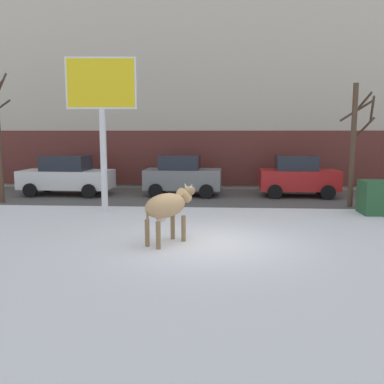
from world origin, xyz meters
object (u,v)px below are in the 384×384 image
(car_white_sedan, at_px, (67,176))
(car_red_hatchback, at_px, (298,176))
(cow_tan, at_px, (167,206))
(car_grey_hatchback, at_px, (182,176))
(billboard, at_px, (102,93))
(bare_tree_right_lot, at_px, (355,140))
(pedestrian_near_billboard, at_px, (230,172))

(car_white_sedan, relative_size, car_red_hatchback, 1.20)
(cow_tan, bearing_deg, car_grey_hatchback, 92.62)
(billboard, relative_size, car_red_hatchback, 1.57)
(cow_tan, height_order, car_grey_hatchback, car_grey_hatchback)
(car_white_sedan, distance_m, car_red_hatchback, 10.71)
(car_white_sedan, relative_size, car_grey_hatchback, 1.20)
(billboard, relative_size, bare_tree_right_lot, 1.17)
(cow_tan, height_order, car_red_hatchback, car_red_hatchback)
(cow_tan, bearing_deg, bare_tree_right_lot, 42.49)
(car_white_sedan, distance_m, bare_tree_right_lot, 12.69)
(billboard, height_order, car_red_hatchback, billboard)
(cow_tan, xyz_separation_m, car_red_hatchback, (4.91, 8.60, -0.07))
(car_white_sedan, distance_m, car_grey_hatchback, 5.41)
(billboard, relative_size, pedestrian_near_billboard, 3.21)
(car_white_sedan, height_order, car_red_hatchback, car_red_hatchback)
(car_white_sedan, bearing_deg, billboard, -53.72)
(cow_tan, xyz_separation_m, car_grey_hatchback, (-0.39, 8.55, -0.07))
(car_red_hatchback, bearing_deg, pedestrian_near_billboard, 139.20)
(cow_tan, relative_size, pedestrian_near_billboard, 1.03)
(cow_tan, height_order, billboard, billboard)
(cow_tan, xyz_separation_m, pedestrian_near_billboard, (1.88, 11.21, -0.11))
(pedestrian_near_billboard, xyz_separation_m, bare_tree_right_lot, (4.67, -5.21, 1.74))
(car_white_sedan, bearing_deg, cow_tan, -55.18)
(car_white_sedan, bearing_deg, bare_tree_right_lot, -10.70)
(cow_tan, height_order, car_white_sedan, car_white_sedan)
(car_white_sedan, height_order, car_grey_hatchback, car_grey_hatchback)
(cow_tan, bearing_deg, car_red_hatchback, 60.28)
(cow_tan, xyz_separation_m, car_white_sedan, (-5.80, 8.34, -0.09))
(billboard, distance_m, car_red_hatchback, 9.50)
(car_grey_hatchback, distance_m, car_red_hatchback, 5.30)
(bare_tree_right_lot, bearing_deg, car_red_hatchback, 122.40)
(car_grey_hatchback, bearing_deg, car_red_hatchback, 0.52)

